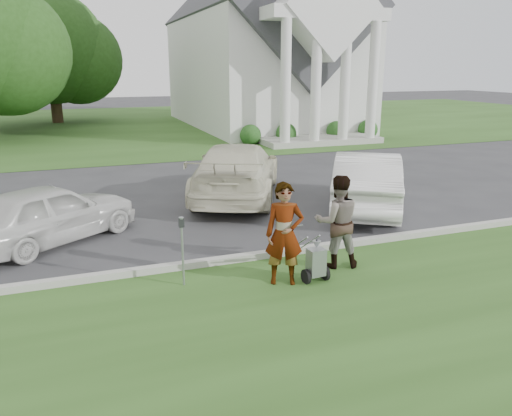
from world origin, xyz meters
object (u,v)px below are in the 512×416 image
church (263,33)px  car_d (366,181)px  person_left (284,235)px  tree_back (51,53)px  person_right (337,222)px  parking_meter_near (182,243)px  car_c (237,171)px  car_b (49,213)px  striping_cart (316,263)px

church → car_d: 21.14m
car_d → person_left: bearing=75.1°
tree_back → person_right: size_ratio=5.19×
person_right → parking_meter_near: 3.06m
parking_meter_near → car_c: bearing=63.3°
person_right → parking_meter_near: person_right is taller
church → person_right: bearing=-107.5°
car_b → car_d: car_d is taller
person_right → car_d: (2.85, 3.45, -0.12)m
church → car_b: bearing=-122.6°
striping_cart → parking_meter_near: 2.47m
church → car_b: size_ratio=5.98×
striping_cart → person_right: size_ratio=0.52×
car_c → person_left: bearing=104.4°
tree_back → car_b: bearing=-89.4°
parking_meter_near → car_d: 6.77m
car_d → tree_back: bearing=-40.3°
car_d → car_c: bearing=-6.9°
car_b → car_c: bearing=-100.6°
church → car_c: 19.78m
car_c → tree_back: bearing=-52.7°
church → striping_cart: church is taller
person_right → car_d: person_right is taller
person_right → car_b: 6.41m
person_right → car_c: size_ratio=0.32×
person_left → parking_meter_near: 1.84m
car_c → car_d: car_c is taller
car_d → person_right: bearing=82.7°
striping_cart → person_right: bearing=32.5°
person_left → car_b: person_left is taller
tree_back → striping_cart: (4.91, -30.86, -4.35)m
person_left → parking_meter_near: bearing=-176.3°
church → car_b: (-12.75, -19.96, -5.25)m
parking_meter_near → car_c: (2.90, 5.76, 0.00)m
church → parking_meter_near: church is taller
tree_back → striping_cart: size_ratio=9.99×
church → car_c: church is taller
parking_meter_near → person_left: bearing=-16.8°
tree_back → parking_meter_near: tree_back is taller
church → striping_cart: (-8.10, -23.98, -5.56)m
striping_cart → car_c: car_c is taller
church → tree_back: size_ratio=2.51×
striping_cart → parking_meter_near: (-2.33, 0.67, 0.45)m
tree_back → person_left: size_ratio=5.08×
striping_cart → car_d: car_d is taller
person_right → person_left: bearing=31.9°
person_right → car_d: bearing=-114.7°
car_c → car_d: 3.87m
tree_back → car_c: bearing=-77.4°
tree_back → car_b: size_ratio=2.39×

